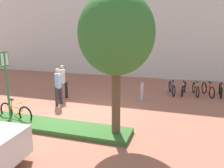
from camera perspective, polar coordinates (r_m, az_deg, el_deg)
ground_plane at (r=9.78m, az=-7.93°, el=-7.37°), size 60.00×60.00×0.00m
building_facade at (r=17.55m, az=4.44°, el=18.46°), size 28.00×1.20×10.00m
planter_strip at (r=8.99m, az=-18.10°, el=-9.30°), size 7.00×1.10×0.16m
tree_sidewalk at (r=7.00m, az=1.08°, el=12.18°), size 2.29×2.29×4.59m
parking_sign_post at (r=9.21m, az=-24.60°, el=1.50°), size 0.08×0.36×2.68m
bike_at_sign at (r=9.65m, az=-22.63°, el=-6.41°), size 1.67×0.43×0.86m
bike_rack_cluster at (r=13.14m, az=21.24°, el=-1.17°), size 3.74×1.89×0.83m
bollard_steel at (r=11.43m, az=7.41°, el=-1.91°), size 0.16×0.16×0.90m
person_shirt_blue at (r=10.86m, az=-13.14°, el=-0.06°), size 0.44×0.50×1.72m
person_casual_tan at (r=11.78m, az=-12.10°, el=1.04°), size 0.42×0.53×1.72m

